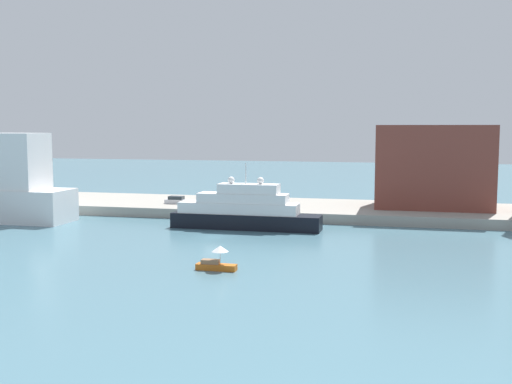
% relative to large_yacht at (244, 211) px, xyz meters
% --- Properties ---
extents(ground, '(400.00, 400.00, 0.00)m').
position_rel_large_yacht_xyz_m(ground, '(-2.58, -8.42, -2.83)').
color(ground, slate).
extents(quay_dock, '(110.00, 21.96, 1.72)m').
position_rel_large_yacht_xyz_m(quay_dock, '(-2.58, 18.55, -1.97)').
color(quay_dock, gray).
rests_on(quay_dock, ground).
extents(large_yacht, '(23.88, 4.32, 10.48)m').
position_rel_large_yacht_xyz_m(large_yacht, '(0.00, 0.00, 0.00)').
color(large_yacht, black).
rests_on(large_yacht, ground).
extents(small_motorboat, '(4.61, 1.89, 2.81)m').
position_rel_large_yacht_xyz_m(small_motorboat, '(4.35, -28.34, -1.72)').
color(small_motorboat, '#C66019').
rests_on(small_motorboat, ground).
extents(harbor_building, '(20.01, 12.20, 14.70)m').
position_rel_large_yacht_xyz_m(harbor_building, '(29.60, 20.67, 6.24)').
color(harbor_building, brown).
rests_on(harbor_building, quay_dock).
extents(parked_car, '(4.59, 1.88, 1.41)m').
position_rel_large_yacht_xyz_m(parked_car, '(-16.94, 14.96, -0.51)').
color(parked_car, silver).
rests_on(parked_car, quay_dock).
extents(person_figure, '(0.36, 0.36, 1.72)m').
position_rel_large_yacht_xyz_m(person_figure, '(-11.73, 11.51, -0.32)').
color(person_figure, '#4C4C4C').
rests_on(person_figure, quay_dock).
extents(mooring_bollard, '(0.55, 0.55, 0.67)m').
position_rel_large_yacht_xyz_m(mooring_bollard, '(-6.49, 9.30, -0.78)').
color(mooring_bollard, black).
rests_on(mooring_bollard, quay_dock).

